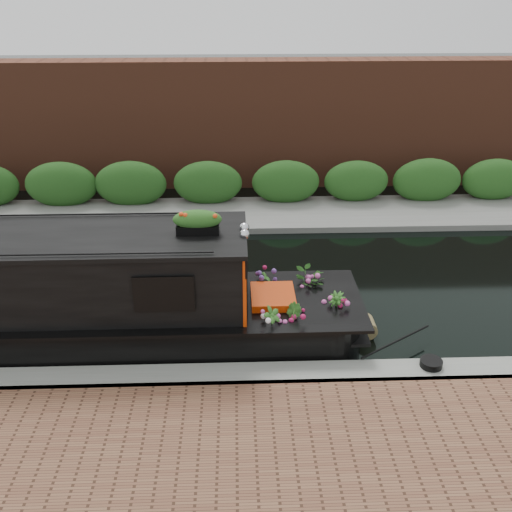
{
  "coord_description": "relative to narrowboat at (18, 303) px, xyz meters",
  "views": [
    {
      "loc": [
        0.89,
        -11.17,
        6.48
      ],
      "look_at": [
        1.27,
        -0.6,
        1.15
      ],
      "focal_mm": 40.0,
      "sensor_mm": 36.0,
      "label": 1
    }
  ],
  "objects": [
    {
      "name": "coiled_mooring_rope",
      "position": [
        7.51,
        -1.36,
        -0.56
      ],
      "size": [
        0.39,
        0.39,
        0.12
      ],
      "primitive_type": "cylinder",
      "color": "black",
      "rests_on": "near_bank_coping"
    },
    {
      "name": "ground",
      "position": [
        3.26,
        1.86,
        -0.87
      ],
      "size": [
        80.0,
        80.0,
        0.0
      ],
      "primitive_type": "plane",
      "color": "black",
      "rests_on": "ground"
    },
    {
      "name": "far_hedge",
      "position": [
        3.26,
        6.96,
        -0.87
      ],
      "size": [
        40.0,
        1.1,
        2.8
      ],
      "primitive_type": "cube",
      "color": "#23521B",
      "rests_on": "ground"
    },
    {
      "name": "far_bank_path",
      "position": [
        3.26,
        6.06,
        -0.87
      ],
      "size": [
        40.0,
        2.4,
        0.34
      ],
      "primitive_type": "cube",
      "color": "slate",
      "rests_on": "ground"
    },
    {
      "name": "near_bank_coping",
      "position": [
        3.26,
        -1.44,
        -0.87
      ],
      "size": [
        40.0,
        0.6,
        0.5
      ],
      "primitive_type": "cube",
      "color": "gray",
      "rests_on": "ground"
    },
    {
      "name": "far_brick_wall",
      "position": [
        3.26,
        9.06,
        -0.87
      ],
      "size": [
        40.0,
        1.0,
        8.0
      ],
      "primitive_type": "cube",
      "color": "brown",
      "rests_on": "ground"
    },
    {
      "name": "narrowboat",
      "position": [
        0.0,
        0.0,
        0.0
      ],
      "size": [
        12.46,
        2.22,
        2.93
      ],
      "rotation": [
        0.0,
        0.0,
        0.0
      ],
      "color": "black",
      "rests_on": "ground"
    },
    {
      "name": "rope_fender",
      "position": [
        6.66,
        -0.0,
        -0.68
      ],
      "size": [
        0.37,
        0.42,
        0.37
      ],
      "primitive_type": "cylinder",
      "rotation": [
        1.57,
        0.0,
        0.0
      ],
      "color": "olive",
      "rests_on": "ground"
    }
  ]
}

